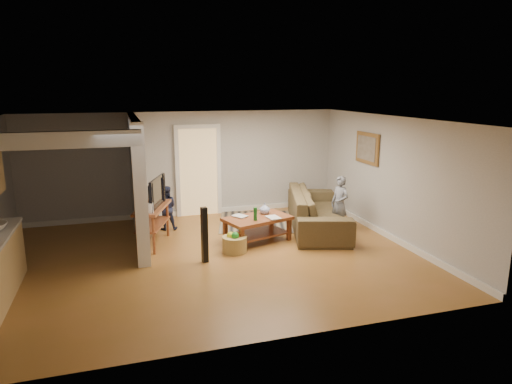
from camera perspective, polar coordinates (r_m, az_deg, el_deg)
ground at (r=8.51m, az=-5.60°, el=-8.11°), size 7.50×7.50×0.00m
room_shell at (r=8.39m, az=-13.56°, el=1.66°), size 7.54×6.02×2.52m
area_rug at (r=10.64m, az=2.22°, el=-3.68°), size 2.87×2.39×0.01m
sofa at (r=10.23m, az=7.63°, el=-4.49°), size 1.90×3.04×0.83m
coffee_table at (r=9.20m, az=0.24°, el=-3.80°), size 1.46×1.11×0.77m
tv_console at (r=9.13m, az=-12.76°, el=-2.21°), size 0.86×1.32×1.07m
speaker_left at (r=8.12m, az=-6.45°, el=-5.36°), size 0.12×0.12×1.01m
speaker_right at (r=10.11m, az=-12.49°, el=-1.73°), size 0.14×0.14×1.08m
toy_basket at (r=8.68m, az=-2.70°, el=-6.42°), size 0.47×0.47×0.42m
child at (r=10.18m, az=10.29°, el=-4.68°), size 0.43×0.51×1.20m
toddler at (r=10.25m, az=-11.07°, el=-4.60°), size 0.51×0.42×0.98m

